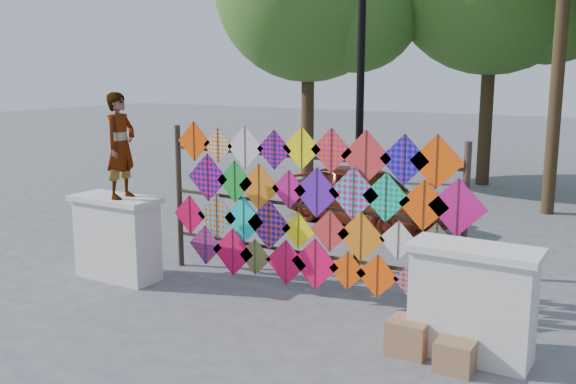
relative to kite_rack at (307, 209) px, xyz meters
The scene contains 9 objects.
ground 1.43m from the kite_rack, 98.05° to the right, with size 80.00×80.00×0.00m, color slate.
parapet_left 3.01m from the kite_rack, 161.77° to the right, with size 1.40×0.65×1.28m.
parapet_right 2.82m from the kite_rack, 19.56° to the right, with size 1.40×0.65×1.28m.
kite_rack is the anchor object (origin of this frame).
vendor_woman 2.91m from the kite_rack, 160.70° to the right, with size 0.57×0.37×1.56m, color #99999E.
sedan 4.35m from the kite_rack, 103.36° to the left, with size 1.47×3.65×1.24m, color #5E1F10.
lamppost 1.95m from the kite_rack, 81.20° to the left, with size 0.28×0.28×4.46m.
cardboard_box_near 2.53m from the kite_rack, 31.00° to the right, with size 0.45×0.40×0.40m, color #A3764E.
cardboard_box_far 3.07m from the kite_rack, 27.57° to the right, with size 0.40×0.37×0.33m, color #A3764E.
Camera 1 is at (4.39, -7.00, 3.16)m, focal length 40.00 mm.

